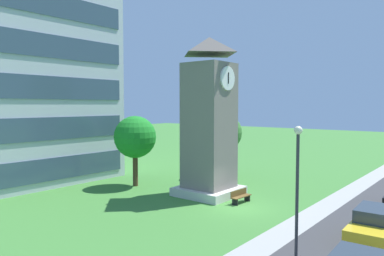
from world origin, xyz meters
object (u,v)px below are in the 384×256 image
at_px(tree_near_tower, 135,137).
at_px(parked_car_yellow, 373,225).
at_px(tree_by_building, 223,133).
at_px(park_bench, 240,196).
at_px(street_lamp, 297,177).
at_px(clock_tower, 209,125).

bearing_deg(tree_near_tower, parked_car_yellow, -94.36).
xyz_separation_m(tree_by_building, parked_car_yellow, (-8.88, -14.73, -3.27)).
height_order(park_bench, parked_car_yellow, parked_car_yellow).
bearing_deg(street_lamp, parked_car_yellow, -28.07).
xyz_separation_m(clock_tower, parked_car_yellow, (-2.71, -11.81, -4.34)).
bearing_deg(street_lamp, tree_near_tower, 71.34).
distance_m(clock_tower, parked_car_yellow, 12.87).
height_order(clock_tower, tree_near_tower, clock_tower).
relative_size(clock_tower, tree_by_building, 1.97).
bearing_deg(tree_by_building, street_lamp, -135.86).
distance_m(tree_by_building, parked_car_yellow, 17.51).
bearing_deg(tree_by_building, tree_near_tower, 154.21).
bearing_deg(parked_car_yellow, tree_by_building, 58.92).
bearing_deg(street_lamp, tree_by_building, 44.14).
height_order(park_bench, tree_near_tower, tree_near_tower).
xyz_separation_m(clock_tower, tree_near_tower, (-1.31, 6.54, -1.19)).
bearing_deg(street_lamp, clock_tower, 54.91).
bearing_deg(clock_tower, park_bench, -98.89).
distance_m(street_lamp, parked_car_yellow, 5.35).
height_order(clock_tower, parked_car_yellow, clock_tower).
distance_m(clock_tower, tree_near_tower, 6.77).
height_order(clock_tower, tree_by_building, clock_tower).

